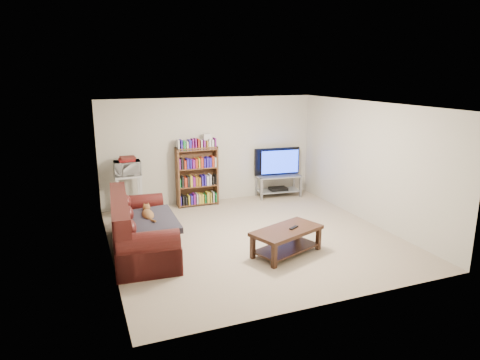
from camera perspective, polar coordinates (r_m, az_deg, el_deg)
name	(u,v)px	position (r m, az deg, el deg)	size (l,w,h in m)	color
floor	(253,237)	(7.92, 1.74, -7.63)	(5.00, 5.00, 0.00)	#BFA98E
ceiling	(254,105)	(7.37, 1.88, 9.95)	(5.00, 5.00, 0.00)	white
wall_back	(211,150)	(9.86, -3.90, 3.98)	(5.00, 5.00, 0.00)	beige
wall_front	(332,217)	(5.44, 12.21, -4.87)	(5.00, 5.00, 0.00)	beige
wall_left	(106,187)	(6.99, -17.40, -0.92)	(5.00, 5.00, 0.00)	beige
wall_right	(370,163)	(8.82, 16.93, 2.17)	(5.00, 5.00, 0.00)	beige
sofa	(138,233)	(7.41, -13.49, -6.87)	(1.13, 2.30, 0.95)	#461412
blanket	(149,222)	(7.20, -12.01, -5.51)	(0.86, 1.12, 0.10)	#2E2B36
cat	(148,215)	(7.37, -12.18, -4.56)	(0.24, 0.61, 0.18)	brown
coffee_table	(287,236)	(7.17, 6.22, -7.49)	(1.34, 0.99, 0.44)	#351D12
remote	(294,228)	(7.16, 7.17, -6.31)	(0.20, 0.05, 0.02)	black
tv_stand	(278,182)	(10.39, 5.13, -0.29)	(1.09, 0.57, 0.53)	#999EA3
television	(279,162)	(10.27, 5.19, 2.40)	(1.13, 0.15, 0.65)	black
dvd_player	(278,189)	(10.43, 5.11, -1.17)	(0.42, 0.29, 0.06)	black
bookshelf	(197,176)	(9.63, -5.74, 0.60)	(0.93, 0.30, 1.34)	brown
shelf_clutter	(200,142)	(9.52, -5.30, 5.07)	(0.68, 0.21, 0.28)	silver
microwave_stand	(129,189)	(9.26, -14.62, -1.22)	(0.54, 0.40, 0.87)	silver
microwave	(127,168)	(9.15, -14.80, 1.55)	(0.53, 0.36, 0.30)	silver
game_boxes	(127,160)	(9.12, -14.87, 2.61)	(0.32, 0.28, 0.05)	maroon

